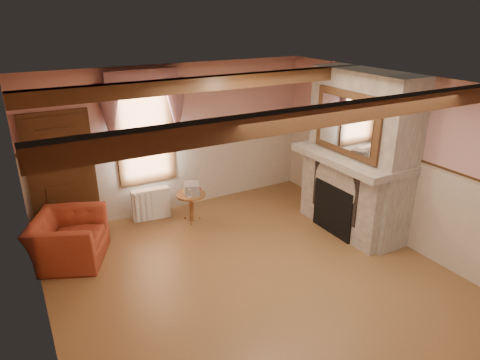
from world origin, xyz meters
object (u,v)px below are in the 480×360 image
armchair (69,239)px  mantel_clock (322,137)px  bowl (361,155)px  side_table (191,207)px  oil_lamp (336,140)px  radiator (151,204)px

armchair → mantel_clock: (4.49, -0.52, 1.15)m
bowl → armchair: bearing=161.3°
side_table → bowl: bearing=-38.5°
side_table → oil_lamp: bearing=-27.8°
radiator → mantel_clock: 3.42m
armchair → bowl: 4.87m
bowl → oil_lamp: size_ratio=1.31×
bowl → oil_lamp: 0.63m
radiator → bowl: (2.92, -2.30, 1.16)m
radiator → bowl: bowl is taller
radiator → bowl: size_ratio=1.91×
armchair → side_table: 2.22m
armchair → bowl: bearing=-84.6°
armchair → bowl: bowl is taller
mantel_clock → armchair: bearing=173.5°
side_table → mantel_clock: size_ratio=2.29×
bowl → oil_lamp: oil_lamp is taller
side_table → mantel_clock: mantel_clock is taller
bowl → radiator: bearing=141.8°
armchair → radiator: bearing=-39.5°
mantel_clock → oil_lamp: oil_lamp is taller
armchair → mantel_clock: bearing=-72.4°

